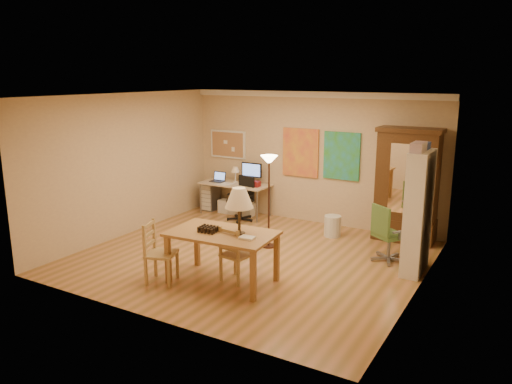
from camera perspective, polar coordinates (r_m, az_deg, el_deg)
The scene contains 16 objects.
floor at distance 8.54m, azimuth -0.65°, elevation -7.47°, with size 5.50×5.50×0.00m, color olive.
crown_molding at distance 10.19m, azimuth 6.52°, elevation 11.01°, with size 5.50×0.08×0.12m, color white.
corkboard at distance 11.28m, azimuth -3.23°, elevation 5.47°, with size 0.90×0.04×0.62m, color #AE7E52.
art_panel_left at distance 10.41m, azimuth 5.11°, elevation 4.51°, with size 0.80×0.04×1.00m, color yellow.
art_panel_right at distance 10.07m, azimuth 9.76°, elevation 4.07°, with size 0.75×0.04×0.95m, color teal.
dining_table at distance 7.27m, azimuth -3.19°, elevation -3.58°, with size 1.61×1.03×1.46m.
ladder_chair_back at distance 7.48m, azimuth -2.38°, elevation -7.28°, with size 0.45×0.44×0.86m.
ladder_chair_left at distance 7.58m, azimuth -10.99°, elevation -6.99°, with size 0.53×0.54×0.93m.
torchiere_lamp at distance 8.70m, azimuth 1.49°, elevation 2.05°, with size 0.30×0.30×1.66m.
computer_desk at distance 10.99m, azimuth -2.18°, elevation -0.41°, with size 1.55×0.68×1.17m.
office_chair_black at distance 10.59m, azimuth -1.67°, elevation -1.93°, with size 0.58×0.58×0.94m.
office_chair_green at distance 8.58m, azimuth 14.76°, elevation -6.01°, with size 0.61×0.61×0.96m.
drawer_cart at distance 11.45m, azimuth -5.27°, elevation -0.46°, with size 0.32×0.38×0.64m.
armoire at distance 9.57m, azimuth 16.81°, elevation -0.05°, with size 1.14×0.54×2.10m.
bookshelf at distance 8.05m, azimuth 18.02°, elevation -2.31°, with size 0.29×0.77×1.92m.
wastebin at distance 9.68m, azimuth 8.75°, elevation -3.86°, with size 0.32×0.32×0.40m, color silver.
Camera 1 is at (4.09, -6.87, 3.03)m, focal length 35.00 mm.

